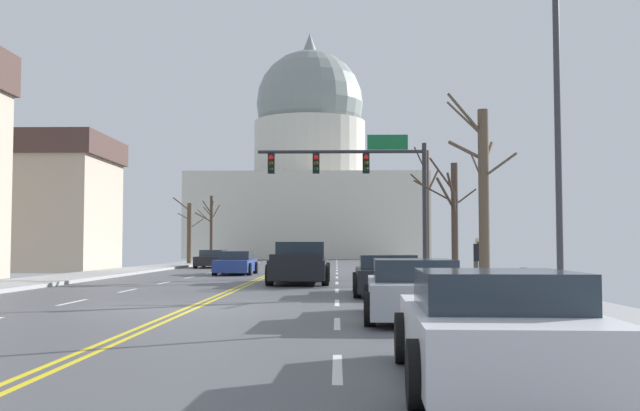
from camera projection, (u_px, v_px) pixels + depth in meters
ground at (190, 308)px, 17.56m from camera, size 20.00×180.00×0.20m
signal_gantry at (363, 174)px, 34.57m from camera, size 7.91×0.41×6.57m
street_lamp_right at (546, 73)px, 15.78m from camera, size 2.01×0.24×8.68m
capitol_building at (310, 180)px, 95.47m from camera, size 28.35×22.95×29.27m
pickup_truck_near_00 at (300, 265)px, 29.62m from camera, size 2.38×5.66×1.65m
sedan_near_01 at (387, 276)px, 22.57m from camera, size 2.14×4.68×1.22m
sedan_near_02 at (413, 290)px, 15.10m from camera, size 2.13×4.74×1.22m
sedan_near_03 at (495, 329)px, 8.03m from camera, size 2.18×4.40×1.22m
sedan_oncoming_00 at (236, 263)px, 38.79m from camera, size 1.99×4.53×1.22m
sedan_oncoming_01 at (213, 259)px, 50.89m from camera, size 2.06×4.39×1.22m
bare_tree_00 at (453, 216)px, 29.54m from camera, size 2.58×1.70×4.95m
bare_tree_01 at (189, 232)px, 57.80m from camera, size 2.38×1.88×5.20m
bare_tree_02 at (483, 192)px, 23.49m from camera, size 2.05×2.57×6.19m
bare_tree_03 at (211, 226)px, 67.63m from camera, size 2.27×2.30×5.96m
bare_tree_04 at (426, 209)px, 37.86m from camera, size 1.55×2.19×6.32m
pedestrian_00 at (478, 258)px, 26.31m from camera, size 0.35×0.34×1.65m
bicycle_parked at (522, 287)px, 18.18m from camera, size 0.12×1.77×0.85m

